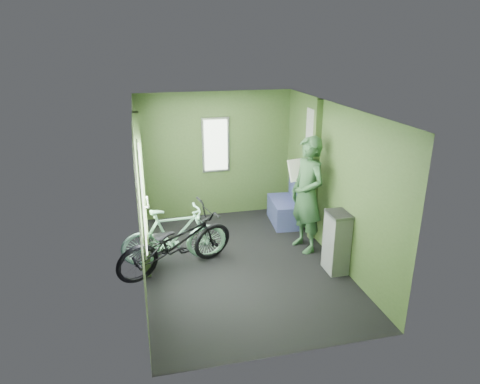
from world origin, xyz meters
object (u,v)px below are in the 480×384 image
object	(u,v)px
bicycle_black	(178,271)
waste_box	(337,242)
passenger	(307,195)
bench_seat	(286,209)
bicycle_mint	(176,264)

from	to	relation	value
bicycle_black	waste_box	distance (m)	2.30
bicycle_black	passenger	bearing A→B (deg)	-105.20
waste_box	bench_seat	bearing A→B (deg)	93.67
bicycle_black	bench_seat	distance (m)	2.47
bicycle_black	waste_box	size ratio (longest dim) A/B	1.99
waste_box	bicycle_black	bearing A→B (deg)	167.08
bicycle_black	passenger	xyz separation A→B (m)	(2.03, 0.25, 0.91)
bicycle_mint	waste_box	bearing A→B (deg)	-110.00
bicycle_black	passenger	size ratio (longest dim) A/B	0.98
passenger	bench_seat	world-z (taller)	passenger
passenger	bicycle_mint	bearing A→B (deg)	-102.67
passenger	waste_box	size ratio (longest dim) A/B	2.02
passenger	waste_box	xyz separation A→B (m)	(0.17, -0.75, -0.46)
passenger	bench_seat	bearing A→B (deg)	163.70
bicycle_black	bicycle_mint	distance (m)	0.22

